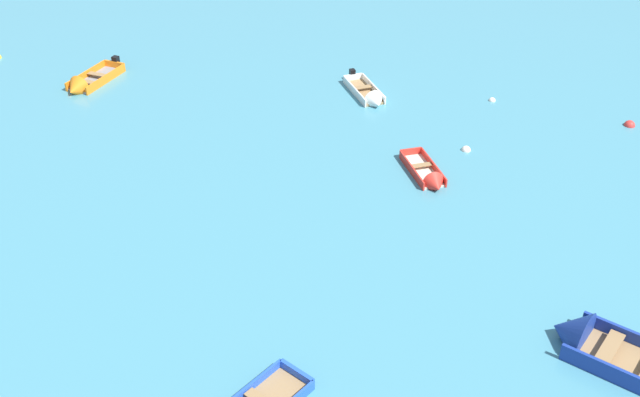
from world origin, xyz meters
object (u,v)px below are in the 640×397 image
Objects in this scene: rowboat_white_near_right at (370,97)px; mooring_buoy_midfield at (629,126)px; mooring_buoy_trailing at (466,150)px; mooring_buoy_between_boats_right at (492,101)px; rowboat_orange_near_left at (85,84)px; rowboat_deep_blue_cluster_outer at (603,348)px; rowboat_red_foreground_center at (430,178)px.

rowboat_white_near_right reaches higher than mooring_buoy_midfield.
rowboat_white_near_right is at bearing 134.80° from mooring_buoy_trailing.
rowboat_white_near_right reaches higher than mooring_buoy_between_boats_right.
mooring_buoy_between_boats_right is (-5.66, 1.76, 0.00)m from mooring_buoy_midfield.
rowboat_white_near_right is at bearing 173.96° from mooring_buoy_midfield.
mooring_buoy_midfield is at bearing -6.04° from rowboat_white_near_right.
mooring_buoy_trailing is (17.50, -3.91, -0.19)m from rowboat_orange_near_left.
rowboat_deep_blue_cluster_outer is at bearing -35.95° from rowboat_orange_near_left.
mooring_buoy_between_boats_right is at bearing 162.74° from mooring_buoy_midfield.
mooring_buoy_midfield reaches higher than mooring_buoy_trailing.
rowboat_white_near_right is 5.57m from mooring_buoy_between_boats_right.
rowboat_red_foreground_center is 9.76m from rowboat_deep_blue_cluster_outer.
rowboat_white_near_right is at bearing 1.24° from rowboat_orange_near_left.
rowboat_red_foreground_center reaches higher than mooring_buoy_trailing.
rowboat_deep_blue_cluster_outer is 14.65m from mooring_buoy_midfield.
mooring_buoy_midfield is at bearing 23.19° from mooring_buoy_trailing.
mooring_buoy_trailing is at bearing -12.59° from rowboat_orange_near_left.
rowboat_red_foreground_center is (16.03, -6.51, -0.03)m from rowboat_orange_near_left.
rowboat_red_foreground_center is 6.54× the size of mooring_buoy_midfield.
rowboat_orange_near_left reaches higher than rowboat_red_foreground_center.
rowboat_red_foreground_center is 10.18m from mooring_buoy_midfield.
rowboat_deep_blue_cluster_outer reaches higher than mooring_buoy_between_boats_right.
rowboat_deep_blue_cluster_outer reaches higher than rowboat_orange_near_left.
rowboat_deep_blue_cluster_outer is 12.66× the size of mooring_buoy_trailing.
rowboat_red_foreground_center is 9.78× the size of mooring_buoy_between_boats_right.
rowboat_orange_near_left is 13.34m from rowboat_white_near_right.
rowboat_orange_near_left is 17.30m from rowboat_red_foreground_center.
rowboat_red_foreground_center is 7.90m from mooring_buoy_between_boats_right.
mooring_buoy_midfield is at bearing -17.26° from mooring_buoy_between_boats_right.
mooring_buoy_midfield is 5.93m from mooring_buoy_between_boats_right.
rowboat_deep_blue_cluster_outer reaches higher than rowboat_red_foreground_center.
mooring_buoy_trailing is (1.47, 2.60, -0.15)m from rowboat_red_foreground_center.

